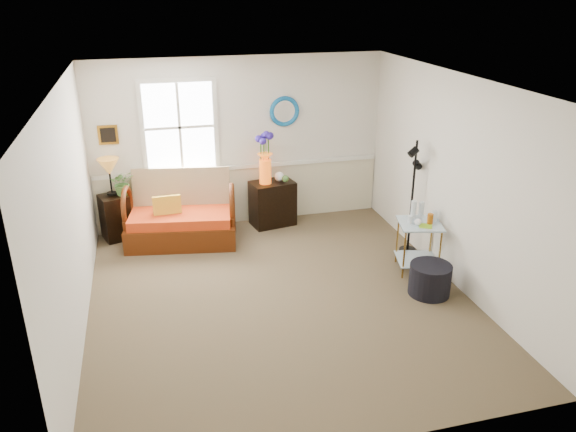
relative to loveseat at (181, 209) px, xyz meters
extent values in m
cube|color=brown|center=(1.01, -1.94, -0.51)|extent=(4.50, 5.00, 0.01)
cube|color=white|center=(1.01, -1.94, 2.09)|extent=(4.50, 5.00, 0.01)
cube|color=beige|center=(1.01, 0.56, 0.79)|extent=(4.50, 0.01, 2.60)
cube|color=beige|center=(1.01, -4.44, 0.79)|extent=(4.50, 0.01, 2.60)
cube|color=beige|center=(-1.24, -1.94, 0.79)|extent=(0.01, 5.00, 2.60)
cube|color=beige|center=(3.26, -1.94, 0.79)|extent=(0.01, 5.00, 2.60)
cube|color=beige|center=(1.01, 0.54, -0.06)|extent=(4.46, 0.02, 0.90)
cube|color=silver|center=(1.01, 0.53, 0.41)|extent=(4.46, 0.04, 0.06)
cube|color=#AE721D|center=(-0.91, 0.54, 1.04)|extent=(0.28, 0.03, 0.28)
torus|color=#146EA6|center=(1.71, 0.54, 1.24)|extent=(0.47, 0.07, 0.47)
imported|color=#497B37|center=(-0.78, 0.37, 0.31)|extent=(0.38, 0.41, 0.29)
cylinder|color=black|center=(2.83, -2.32, -0.32)|extent=(0.57, 0.57, 0.39)
camera|label=1|loc=(-0.40, -7.76, 3.05)|focal=35.00mm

